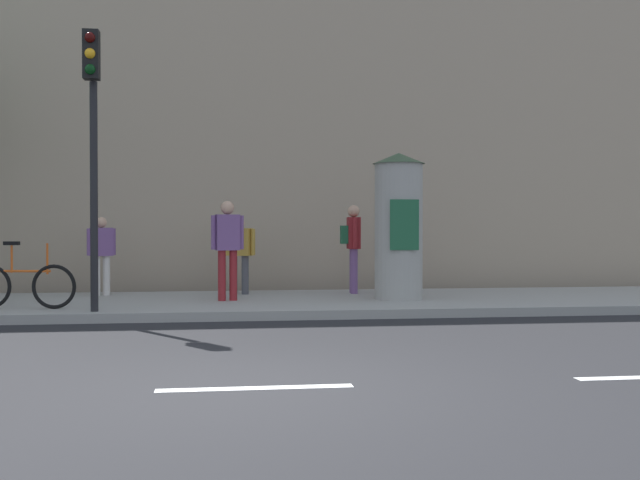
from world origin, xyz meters
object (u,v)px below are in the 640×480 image
at_px(pedestrian_with_bag, 101,250).
at_px(pedestrian_in_light_jacket, 353,241).
at_px(pedestrian_with_backpack, 228,242).
at_px(pedestrian_in_red_top, 240,248).
at_px(bicycle_leaning, 22,285).
at_px(traffic_light, 92,124).
at_px(poster_column, 399,225).

distance_m(pedestrian_with_bag, pedestrian_in_light_jacket, 4.89).
height_order(pedestrian_with_backpack, pedestrian_in_red_top, pedestrian_with_backpack).
bearing_deg(bicycle_leaning, pedestrian_with_bag, 68.38).
xyz_separation_m(traffic_light, pedestrian_with_bag, (-0.31, 2.96, -2.05)).
bearing_deg(pedestrian_with_backpack, poster_column, -2.43).
bearing_deg(pedestrian_with_bag, pedestrian_with_backpack, -29.47).
height_order(pedestrian_with_backpack, bicycle_leaning, pedestrian_with_backpack).
bearing_deg(pedestrian_with_backpack, pedestrian_with_bag, 150.53).
xyz_separation_m(pedestrian_with_backpack, pedestrian_in_red_top, (0.26, 1.34, -0.16)).
xyz_separation_m(poster_column, pedestrian_in_light_jacket, (-0.62, 1.34, -0.31)).
height_order(poster_column, pedestrian_in_light_jacket, poster_column).
relative_size(pedestrian_with_bag, bicycle_leaning, 0.86).
bearing_deg(pedestrian_with_bag, pedestrian_in_red_top, -0.34).
relative_size(traffic_light, bicycle_leaning, 2.46).
distance_m(poster_column, pedestrian_with_bag, 5.72).
height_order(pedestrian_in_light_jacket, bicycle_leaning, pedestrian_in_light_jacket).
xyz_separation_m(traffic_light, poster_column, (5.20, 1.47, -1.56)).
height_order(pedestrian_with_backpack, pedestrian_with_bag, pedestrian_with_backpack).
bearing_deg(traffic_light, pedestrian_with_backpack, 37.57).
height_order(poster_column, pedestrian_in_red_top, poster_column).
bearing_deg(pedestrian_with_bag, bicycle_leaning, -111.62).
bearing_deg(bicycle_leaning, pedestrian_in_light_jacket, 20.47).
bearing_deg(poster_column, pedestrian_with_backpack, 177.57).
bearing_deg(pedestrian_with_backpack, traffic_light, -142.43).
bearing_deg(traffic_light, pedestrian_in_light_jacket, 31.61).
xyz_separation_m(pedestrian_in_light_jacket, pedestrian_in_red_top, (-2.23, 0.13, -0.15)).
bearing_deg(bicycle_leaning, traffic_light, -27.96).
distance_m(poster_column, pedestrian_in_light_jacket, 1.51).
bearing_deg(pedestrian_with_backpack, pedestrian_in_red_top, 79.03).
bearing_deg(pedestrian_with_backpack, pedestrian_in_light_jacket, 25.94).
distance_m(traffic_light, bicycle_leaning, 2.88).
height_order(traffic_light, pedestrian_in_red_top, traffic_light).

